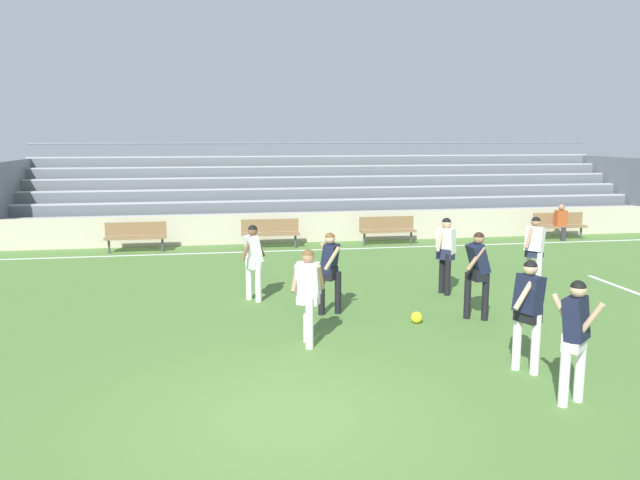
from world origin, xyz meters
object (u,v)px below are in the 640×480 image
at_px(player_white_wide_left, 535,246).
at_px(player_white_challenging, 308,289).
at_px(bleacher_stand, 337,191).
at_px(player_white_trailing_run, 253,256).
at_px(bench_near_wall_gap, 136,234).
at_px(player_white_pressing_high, 446,249).
at_px(soccer_ball, 417,317).
at_px(player_dark_dropping_back, 478,268).
at_px(player_dark_on_ball, 528,306).
at_px(bench_far_left, 387,228).
at_px(bench_centre_sideline, 559,223).
at_px(bench_far_right, 270,231).
at_px(spectator_seated, 561,219).
at_px(player_dark_deep_cover, 330,266).
at_px(player_dark_wide_right, 575,331).

bearing_deg(player_white_wide_left, player_white_challenging, -152.51).
xyz_separation_m(bleacher_stand, player_white_trailing_run, (-3.87, -10.30, -0.43)).
distance_m(bench_near_wall_gap, player_white_pressing_high, 9.77).
height_order(bench_near_wall_gap, soccer_ball, bench_near_wall_gap).
distance_m(bleacher_stand, player_dark_dropping_back, 12.41).
height_order(bleacher_stand, player_white_wide_left, bleacher_stand).
bearing_deg(player_white_trailing_run, player_white_wide_left, -0.82).
xyz_separation_m(player_dark_on_ball, player_white_trailing_run, (-3.73, 4.77, -0.05)).
distance_m(bench_near_wall_gap, player_white_challenging, 10.05).
distance_m(bench_far_left, player_white_trailing_run, 7.83).
bearing_deg(bench_centre_sideline, bench_far_left, 180.00).
height_order(bench_far_right, player_white_pressing_high, player_white_pressing_high).
bearing_deg(bench_near_wall_gap, soccer_ball, -54.21).
bearing_deg(bench_near_wall_gap, bench_far_left, 0.00).
distance_m(player_white_challenging, soccer_ball, 2.51).
height_order(player_white_challenging, player_white_trailing_run, player_white_challenging).
distance_m(bleacher_stand, spectator_seated, 8.06).
xyz_separation_m(spectator_seated, soccer_ball, (-7.82, -8.28, -0.59)).
xyz_separation_m(bleacher_stand, player_dark_deep_cover, (-2.46, -11.58, -0.43)).
distance_m(player_dark_deep_cover, player_white_wide_left, 5.09).
bearing_deg(bench_centre_sideline, player_dark_deep_cover, -141.08).
height_order(player_white_challenging, player_white_wide_left, player_white_wide_left).
bearing_deg(player_dark_on_ball, player_dark_dropping_back, 81.80).
relative_size(player_dark_on_ball, player_white_trailing_run, 1.04).
bearing_deg(bench_far_left, player_white_trailing_run, -127.02).
height_order(bench_far_left, player_white_trailing_run, player_white_trailing_run).
xyz_separation_m(player_dark_wide_right, player_white_wide_left, (2.59, 5.82, 0.01)).
xyz_separation_m(bench_centre_sideline, bench_far_right, (-9.80, 0.00, 0.00)).
xyz_separation_m(player_dark_deep_cover, player_white_trailing_run, (-1.41, 1.28, 0.00)).
distance_m(bench_centre_sideline, soccer_ball, 11.48).
height_order(bench_far_right, player_dark_dropping_back, player_dark_dropping_back).
bearing_deg(player_white_pressing_high, player_white_trailing_run, 177.93).
relative_size(bleacher_stand, player_white_wide_left, 13.92).
bearing_deg(player_dark_wide_right, bench_far_right, 103.18).
distance_m(player_white_wide_left, soccer_ball, 4.12).
relative_size(bench_centre_sideline, soccer_ball, 8.18).
distance_m(bench_near_wall_gap, player_dark_on_ball, 12.99).
bearing_deg(bench_centre_sideline, player_white_trailing_run, -149.80).
relative_size(spectator_seated, player_white_pressing_high, 0.71).
bearing_deg(soccer_ball, player_dark_deep_cover, 149.73).
bearing_deg(player_dark_wide_right, bench_near_wall_gap, 119.64).
height_order(player_dark_dropping_back, player_white_challenging, player_dark_dropping_back).
relative_size(player_dark_wide_right, player_white_pressing_high, 0.97).
bearing_deg(spectator_seated, player_dark_dropping_back, -128.82).
relative_size(bench_far_left, player_dark_deep_cover, 1.10).
bearing_deg(player_dark_dropping_back, player_dark_deep_cover, 163.16).
xyz_separation_m(bleacher_stand, bench_centre_sideline, (6.86, -4.06, -0.85)).
bearing_deg(player_white_wide_left, player_dark_wide_right, -114.01).
bearing_deg(spectator_seated, bench_centre_sideline, 90.00).
relative_size(bench_near_wall_gap, bench_far_left, 1.00).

